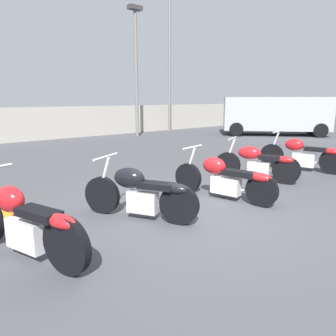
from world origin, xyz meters
The scene contains 11 objects.
ground_plane centered at (0.00, 0.00, 0.00)m, with size 60.00×60.00×0.00m, color #424247.
fence_back centered at (0.00, 11.56, 0.76)m, with size 40.00×0.04×1.52m.
light_pole_left centered at (8.65, 10.89, 4.58)m, with size 0.70×0.35×7.79m.
light_pole_right centered at (5.81, 10.09, 3.76)m, with size 0.70×0.35×6.22m.
motorcycle_slot_1 centered at (-2.75, 0.20, 0.45)m, with size 0.96×2.16×1.04m.
motorcycle_slot_2 centered at (-0.90, 0.37, 0.44)m, with size 1.11×1.81×1.00m.
motorcycle_slot_3 centered at (0.95, 0.20, 0.41)m, with size 0.76×2.17×0.96m.
motorcycle_slot_4 centered at (2.65, 0.64, 0.42)m, with size 0.89×1.90×0.99m.
motorcycle_slot_5 centered at (4.52, 0.52, 0.44)m, with size 0.80×2.18×1.02m.
parked_van centered at (11.64, 5.85, 1.10)m, with size 4.94×5.15×1.97m.
traffic_cone_near centered at (-2.49, 1.94, 0.23)m, with size 0.32×0.32×0.47m.
Camera 1 is at (-3.81, -3.76, 1.92)m, focal length 35.00 mm.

